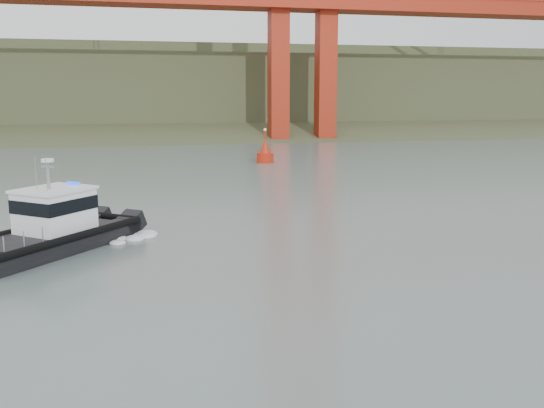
{
  "coord_description": "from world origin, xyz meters",
  "views": [
    {
      "loc": [
        -5.47,
        -22.32,
        7.73
      ],
      "look_at": [
        1.09,
        6.21,
        2.4
      ],
      "focal_mm": 40.0,
      "sensor_mm": 36.0,
      "label": 1
    }
  ],
  "objects": [
    {
      "name": "nav_buoy",
      "position": [
        9.2,
        45.0,
        1.09
      ],
      "size": [
        1.98,
        1.98,
        4.13
      ],
      "color": "#B7210C",
      "rests_on": "ground"
    },
    {
      "name": "ground",
      "position": [
        0.0,
        0.0,
        0.0
      ],
      "size": [
        400.0,
        400.0,
        0.0
      ],
      "primitive_type": "plane",
      "color": "slate",
      "rests_on": "ground"
    },
    {
      "name": "headlands",
      "position": [
        0.0,
        125.5,
        7.05
      ],
      "size": [
        500.0,
        105.36,
        27.12
      ],
      "color": "#354125",
      "rests_on": "ground"
    },
    {
      "name": "patrol_boat",
      "position": [
        -9.61,
        9.03,
        1.19
      ],
      "size": [
        9.0,
        9.81,
        4.75
      ],
      "rotation": [
        0.0,
        0.0,
        -0.69
      ],
      "color": "black",
      "rests_on": "ground"
    }
  ]
}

